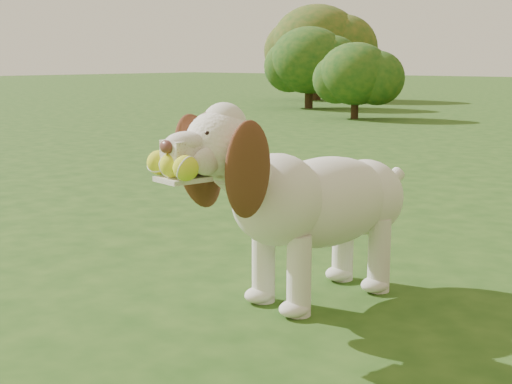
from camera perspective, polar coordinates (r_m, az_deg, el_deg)
The scene contains 5 objects.
ground at distance 3.30m, azimuth 17.22°, elevation -7.62°, with size 80.00×80.00×0.00m, color #1E4112.
dog at distance 2.92m, azimuth 3.97°, elevation -0.30°, with size 0.60×1.30×0.85m.
shrub_a at distance 12.42m, azimuth 7.97°, elevation 9.34°, with size 1.25×1.25×1.30m.
shrub_g at distance 18.20m, azimuth 4.89°, elevation 11.72°, with size 2.28×2.28×2.36m.
shrub_e at distance 15.02m, azimuth 4.28°, elevation 10.46°, with size 1.62×1.62×1.68m.
Camera 1 is at (1.12, -2.93, 1.00)m, focal length 50.00 mm.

